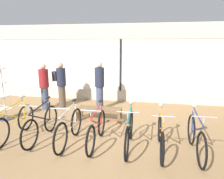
# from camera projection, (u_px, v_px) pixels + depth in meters

# --- Properties ---
(ground_plane) EXTENTS (24.00, 24.00, 0.00)m
(ground_plane) POSITION_uv_depth(u_px,v_px,m) (102.00, 137.00, 5.27)
(ground_plane) COLOR #99754C
(shop_back_wall) EXTENTS (12.00, 0.08, 3.20)m
(shop_back_wall) POSITION_uv_depth(u_px,v_px,m) (121.00, 63.00, 8.26)
(shop_back_wall) COLOR beige
(shop_back_wall) RESTS_ON ground_plane
(bicycle_far_left) EXTENTS (0.46, 1.78, 1.05)m
(bicycle_far_left) POSITION_uv_depth(u_px,v_px,m) (14.00, 123.00, 5.16)
(bicycle_far_left) COLOR black
(bicycle_far_left) RESTS_ON ground_plane
(bicycle_left) EXTENTS (0.46, 1.75, 1.04)m
(bicycle_left) POSITION_uv_depth(u_px,v_px,m) (42.00, 124.00, 5.08)
(bicycle_left) COLOR black
(bicycle_left) RESTS_ON ground_plane
(bicycle_center_left) EXTENTS (0.46, 1.72, 1.05)m
(bicycle_center_left) POSITION_uv_depth(u_px,v_px,m) (69.00, 128.00, 4.87)
(bicycle_center_left) COLOR black
(bicycle_center_left) RESTS_ON ground_plane
(bicycle_center) EXTENTS (0.46, 1.72, 1.03)m
(bicycle_center) POSITION_uv_depth(u_px,v_px,m) (97.00, 129.00, 4.82)
(bicycle_center) COLOR black
(bicycle_center) RESTS_ON ground_plane
(bicycle_center_right) EXTENTS (0.46, 1.74, 1.05)m
(bicycle_center_right) POSITION_uv_depth(u_px,v_px,m) (129.00, 132.00, 4.65)
(bicycle_center_right) COLOR black
(bicycle_center_right) RESTS_ON ground_plane
(bicycle_right) EXTENTS (0.46, 1.72, 1.02)m
(bicycle_right) POSITION_uv_depth(u_px,v_px,m) (161.00, 135.00, 4.51)
(bicycle_right) COLOR black
(bicycle_right) RESTS_ON ground_plane
(bicycle_far_right) EXTENTS (0.46, 1.73, 1.05)m
(bicycle_far_right) POSITION_uv_depth(u_px,v_px,m) (196.00, 137.00, 4.39)
(bicycle_far_right) COLOR black
(bicycle_far_right) RESTS_ON ground_plane
(accessory_rack) EXTENTS (0.48, 0.48, 1.77)m
(accessory_rack) POSITION_uv_depth(u_px,v_px,m) (4.00, 97.00, 6.41)
(accessory_rack) COLOR #333333
(accessory_rack) RESTS_ON ground_plane
(display_bench) EXTENTS (1.40, 0.44, 0.40)m
(display_bench) POSITION_uv_depth(u_px,v_px,m) (99.00, 110.00, 6.37)
(display_bench) COLOR brown
(display_bench) RESTS_ON ground_plane
(customer_near_rack) EXTENTS (0.48, 0.48, 1.72)m
(customer_near_rack) POSITION_uv_depth(u_px,v_px,m) (44.00, 85.00, 7.35)
(customer_near_rack) COLOR #424C6B
(customer_near_rack) RESTS_ON ground_plane
(customer_by_window) EXTENTS (0.49, 0.35, 1.72)m
(customer_by_window) POSITION_uv_depth(u_px,v_px,m) (61.00, 83.00, 7.61)
(customer_by_window) COLOR brown
(customer_by_window) RESTS_ON ground_plane
(customer_mid_floor) EXTENTS (0.48, 0.48, 1.79)m
(customer_mid_floor) POSITION_uv_depth(u_px,v_px,m) (100.00, 85.00, 7.29)
(customer_mid_floor) COLOR #424C6B
(customer_mid_floor) RESTS_ON ground_plane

